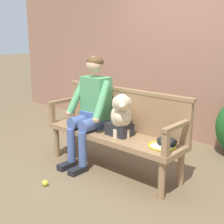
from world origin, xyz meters
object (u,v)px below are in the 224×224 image
Objects in this scene: person_seated at (91,106)px; garden_bench at (112,138)px; tennis_racket at (164,145)px; dog_on_bench at (121,114)px; sports_bag at (119,129)px; baseball_glove at (167,141)px; tennis_ball at (45,183)px.

garden_bench is at bearing 2.02° from person_seated.
dog_on_bench is at bearing -175.84° from tennis_racket.
dog_on_bench is 1.80× the size of sports_bag.
garden_bench is 3.56× the size of dog_on_bench.
dog_on_bench is 2.29× the size of baseball_glove.
baseball_glove is (0.55, 0.08, -0.21)m from dog_on_bench.
garden_bench is 6.41× the size of sports_bag.
sports_bag is at bearing -4.53° from garden_bench.
sports_bag is (0.45, 0.00, -0.20)m from person_seated.
dog_on_bench is 7.65× the size of tennis_ball.
baseball_glove is at bearing 4.33° from person_seated.
baseball_glove is (0.01, 0.04, 0.04)m from tennis_racket.
garden_bench is 27.19× the size of tennis_ball.
garden_bench is 0.18m from sports_bag.
sports_bag is at bearing -176.57° from tennis_racket.
tennis_ball is at bearing -115.73° from sports_bag.
dog_on_bench is (0.48, -0.00, -0.02)m from person_seated.
tennis_racket reaches higher than tennis_ball.
baseball_glove is at bearing 5.39° from garden_bench.
dog_on_bench is 0.87× the size of tennis_racket.
dog_on_bench reaches higher than baseball_glove.
garden_bench is 1.35× the size of person_seated.
tennis_racket is at bearing 2.05° from garden_bench.
sports_bag is (-0.58, -0.08, 0.03)m from baseball_glove.
person_seated reaches higher than tennis_ball.
person_seated is 6.06× the size of baseball_glove.
baseball_glove reaches higher than tennis_racket.
dog_on_bench reaches higher than tennis_ball.
person_seated is 20.20× the size of tennis_ball.
garden_bench is at bearing 176.12° from baseball_glove.
dog_on_bench is at bearing -0.38° from person_seated.
tennis_racket is (0.55, 0.04, -0.24)m from dog_on_bench.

